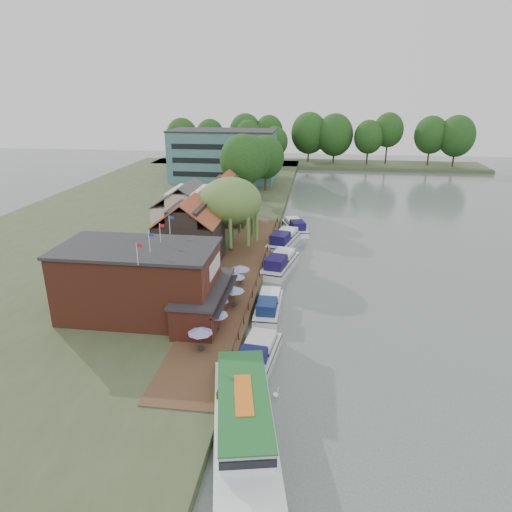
{
  "coord_description": "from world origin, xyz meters",
  "views": [
    {
      "loc": [
        1.2,
        -40.79,
        22.72
      ],
      "look_at": [
        -6.0,
        12.0,
        3.0
      ],
      "focal_mm": 32.0,
      "sensor_mm": 36.0,
      "label": 1
    }
  ],
  "objects_px": {
    "pub": "(158,282)",
    "umbrella_3": "(234,297)",
    "umbrella_5": "(240,275)",
    "tour_boat": "(244,421)",
    "umbrella_1": "(216,321)",
    "umbrella_0": "(201,339)",
    "cruiser_4": "(295,225)",
    "cruiser_2": "(280,261)",
    "umbrella_2": "(217,307)",
    "cruiser_0": "(256,355)",
    "cottage_c": "(226,198)",
    "willow": "(231,215)",
    "swan": "(275,394)",
    "cruiser_1": "(269,303)",
    "umbrella_4": "(236,283)",
    "cottage_b": "(188,211)",
    "cottage_a": "(189,231)",
    "hotel_block": "(223,155)",
    "cruiser_3": "(284,238)"
  },
  "relations": [
    {
      "from": "cottage_a",
      "to": "umbrella_5",
      "type": "relative_size",
      "value": 3.62
    },
    {
      "from": "cruiser_0",
      "to": "cruiser_4",
      "type": "bearing_deg",
      "value": 94.75
    },
    {
      "from": "hotel_block",
      "to": "cruiser_2",
      "type": "relative_size",
      "value": 2.46
    },
    {
      "from": "tour_boat",
      "to": "umbrella_1",
      "type": "bearing_deg",
      "value": 98.87
    },
    {
      "from": "cruiser_1",
      "to": "umbrella_5",
      "type": "bearing_deg",
      "value": 129.8
    },
    {
      "from": "pub",
      "to": "umbrella_3",
      "type": "distance_m",
      "value": 7.92
    },
    {
      "from": "pub",
      "to": "umbrella_4",
      "type": "xyz_separation_m",
      "value": [
        6.71,
        6.08,
        -2.36
      ]
    },
    {
      "from": "pub",
      "to": "umbrella_0",
      "type": "relative_size",
      "value": 8.42
    },
    {
      "from": "umbrella_3",
      "to": "cruiser_0",
      "type": "bearing_deg",
      "value": -68.28
    },
    {
      "from": "umbrella_1",
      "to": "cottage_a",
      "type": "bearing_deg",
      "value": 112.36
    },
    {
      "from": "cottage_a",
      "to": "swan",
      "type": "bearing_deg",
      "value": -61.49
    },
    {
      "from": "umbrella_1",
      "to": "cruiser_1",
      "type": "relative_size",
      "value": 0.27
    },
    {
      "from": "swan",
      "to": "tour_boat",
      "type": "bearing_deg",
      "value": -108.59
    },
    {
      "from": "cruiser_2",
      "to": "umbrella_3",
      "type": "bearing_deg",
      "value": -93.53
    },
    {
      "from": "hotel_block",
      "to": "tour_boat",
      "type": "bearing_deg",
      "value": -77.54
    },
    {
      "from": "cruiser_0",
      "to": "cruiser_3",
      "type": "bearing_deg",
      "value": 96.55
    },
    {
      "from": "pub",
      "to": "umbrella_2",
      "type": "bearing_deg",
      "value": -0.68
    },
    {
      "from": "umbrella_1",
      "to": "umbrella_3",
      "type": "xyz_separation_m",
      "value": [
        0.74,
        5.47,
        0.0
      ]
    },
    {
      "from": "umbrella_3",
      "to": "umbrella_2",
      "type": "bearing_deg",
      "value": -115.95
    },
    {
      "from": "hotel_block",
      "to": "umbrella_4",
      "type": "relative_size",
      "value": 10.69
    },
    {
      "from": "umbrella_1",
      "to": "cruiser_4",
      "type": "xyz_separation_m",
      "value": [
        5.37,
        36.53,
        -1.14
      ]
    },
    {
      "from": "pub",
      "to": "cruiser_4",
      "type": "height_order",
      "value": "pub"
    },
    {
      "from": "umbrella_4",
      "to": "umbrella_5",
      "type": "bearing_deg",
      "value": 88.72
    },
    {
      "from": "cottage_a",
      "to": "cruiser_1",
      "type": "relative_size",
      "value": 0.95
    },
    {
      "from": "umbrella_1",
      "to": "cruiser_3",
      "type": "xyz_separation_m",
      "value": [
        4.15,
        28.99,
        -1.0
      ]
    },
    {
      "from": "pub",
      "to": "umbrella_3",
      "type": "bearing_deg",
      "value": 19.33
    },
    {
      "from": "umbrella_3",
      "to": "tour_boat",
      "type": "relative_size",
      "value": 0.16
    },
    {
      "from": "umbrella_2",
      "to": "swan",
      "type": "xyz_separation_m",
      "value": [
        6.83,
        -10.17,
        -2.07
      ]
    },
    {
      "from": "cottage_c",
      "to": "umbrella_1",
      "type": "xyz_separation_m",
      "value": [
        6.39,
        -36.97,
        -2.96
      ]
    },
    {
      "from": "umbrella_3",
      "to": "umbrella_5",
      "type": "bearing_deg",
      "value": 93.57
    },
    {
      "from": "umbrella_1",
      "to": "cruiser_2",
      "type": "distance_m",
      "value": 19.61
    },
    {
      "from": "umbrella_5",
      "to": "cruiser_4",
      "type": "bearing_deg",
      "value": 78.74
    },
    {
      "from": "cottage_c",
      "to": "umbrella_3",
      "type": "height_order",
      "value": "cottage_c"
    },
    {
      "from": "umbrella_0",
      "to": "umbrella_2",
      "type": "height_order",
      "value": "same"
    },
    {
      "from": "willow",
      "to": "cottage_b",
      "type": "bearing_deg",
      "value": 146.31
    },
    {
      "from": "umbrella_2",
      "to": "cruiser_2",
      "type": "distance_m",
      "value": 16.94
    },
    {
      "from": "cruiser_1",
      "to": "tour_boat",
      "type": "xyz_separation_m",
      "value": [
        0.44,
        -19.05,
        0.56
      ]
    },
    {
      "from": "umbrella_2",
      "to": "tour_boat",
      "type": "relative_size",
      "value": 0.16
    },
    {
      "from": "cottage_b",
      "to": "cruiser_1",
      "type": "xyz_separation_m",
      "value": [
        14.61,
        -21.15,
        -4.17
      ]
    },
    {
      "from": "cruiser_3",
      "to": "cruiser_2",
      "type": "bearing_deg",
      "value": -75.47
    },
    {
      "from": "hotel_block",
      "to": "cottage_c",
      "type": "distance_m",
      "value": 37.9
    },
    {
      "from": "pub",
      "to": "cruiser_4",
      "type": "bearing_deg",
      "value": 70.69
    },
    {
      "from": "cottage_c",
      "to": "swan",
      "type": "bearing_deg",
      "value": -73.97
    },
    {
      "from": "willow",
      "to": "swan",
      "type": "distance_m",
      "value": 32.17
    },
    {
      "from": "umbrella_4",
      "to": "cottage_b",
      "type": "bearing_deg",
      "value": 119.52
    },
    {
      "from": "umbrella_2",
      "to": "cruiser_0",
      "type": "distance_m",
      "value": 8.0
    },
    {
      "from": "umbrella_0",
      "to": "umbrella_3",
      "type": "xyz_separation_m",
      "value": [
        1.33,
        8.84,
        0.0
      ]
    },
    {
      "from": "umbrella_4",
      "to": "cruiser_3",
      "type": "distance_m",
      "value": 20.33
    },
    {
      "from": "umbrella_3",
      "to": "umbrella_5",
      "type": "xyz_separation_m",
      "value": [
        -0.37,
        5.96,
        0.0
      ]
    },
    {
      "from": "umbrella_1",
      "to": "umbrella_2",
      "type": "relative_size",
      "value": 1.0
    }
  ]
}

